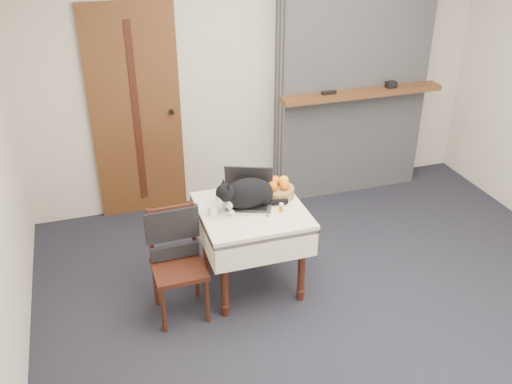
{
  "coord_description": "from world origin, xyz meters",
  "views": [
    {
      "loc": [
        -1.65,
        -3.05,
        2.83
      ],
      "look_at": [
        -0.54,
        0.44,
        0.86
      ],
      "focal_mm": 40.0,
      "sensor_mm": 36.0,
      "label": 1
    }
  ],
  "objects_px": {
    "laptop": "(248,195)",
    "pill_bottle": "(281,207)",
    "chair": "(175,247)",
    "door": "(136,114)",
    "cream_jar": "(213,211)",
    "side_table": "(252,221)",
    "fruit_basket": "(277,189)",
    "cat": "(248,193)"
  },
  "relations": [
    {
      "from": "cream_jar",
      "to": "cat",
      "type": "bearing_deg",
      "value": 7.42
    },
    {
      "from": "laptop",
      "to": "fruit_basket",
      "type": "bearing_deg",
      "value": 30.76
    },
    {
      "from": "cream_jar",
      "to": "pill_bottle",
      "type": "height_order",
      "value": "cream_jar"
    },
    {
      "from": "door",
      "to": "pill_bottle",
      "type": "distance_m",
      "value": 1.82
    },
    {
      "from": "side_table",
      "to": "chair",
      "type": "distance_m",
      "value": 0.62
    },
    {
      "from": "pill_bottle",
      "to": "laptop",
      "type": "bearing_deg",
      "value": 134.31
    },
    {
      "from": "door",
      "to": "laptop",
      "type": "xyz_separation_m",
      "value": [
        0.64,
        -1.39,
        -0.23
      ]
    },
    {
      "from": "door",
      "to": "cat",
      "type": "distance_m",
      "value": 1.59
    },
    {
      "from": "pill_bottle",
      "to": "cat",
      "type": "bearing_deg",
      "value": 146.59
    },
    {
      "from": "laptop",
      "to": "cat",
      "type": "distance_m",
      "value": 0.08
    },
    {
      "from": "cream_jar",
      "to": "chair",
      "type": "xyz_separation_m",
      "value": [
        -0.31,
        -0.08,
        -0.2
      ]
    },
    {
      "from": "chair",
      "to": "laptop",
      "type": "bearing_deg",
      "value": 15.62
    },
    {
      "from": "laptop",
      "to": "chair",
      "type": "distance_m",
      "value": 0.68
    },
    {
      "from": "laptop",
      "to": "pill_bottle",
      "type": "distance_m",
      "value": 0.28
    },
    {
      "from": "door",
      "to": "side_table",
      "type": "xyz_separation_m",
      "value": [
        0.65,
        -1.48,
        -0.41
      ]
    },
    {
      "from": "fruit_basket",
      "to": "cream_jar",
      "type": "bearing_deg",
      "value": -165.76
    },
    {
      "from": "side_table",
      "to": "chair",
      "type": "relative_size",
      "value": 0.93
    },
    {
      "from": "door",
      "to": "laptop",
      "type": "distance_m",
      "value": 1.55
    },
    {
      "from": "laptop",
      "to": "pill_bottle",
      "type": "xyz_separation_m",
      "value": [
        0.2,
        -0.2,
        -0.03
      ]
    },
    {
      "from": "side_table",
      "to": "door",
      "type": "bearing_deg",
      "value": 113.53
    },
    {
      "from": "fruit_basket",
      "to": "chair",
      "type": "distance_m",
      "value": 0.92
    },
    {
      "from": "side_table",
      "to": "cream_jar",
      "type": "xyz_separation_m",
      "value": [
        -0.3,
        -0.01,
        0.15
      ]
    },
    {
      "from": "cat",
      "to": "door",
      "type": "bearing_deg",
      "value": 100.76
    },
    {
      "from": "laptop",
      "to": "pill_bottle",
      "type": "relative_size",
      "value": 6.66
    },
    {
      "from": "laptop",
      "to": "chair",
      "type": "height_order",
      "value": "laptop"
    },
    {
      "from": "fruit_basket",
      "to": "chair",
      "type": "bearing_deg",
      "value": -165.3
    },
    {
      "from": "cat",
      "to": "fruit_basket",
      "type": "bearing_deg",
      "value": 8.51
    },
    {
      "from": "door",
      "to": "side_table",
      "type": "distance_m",
      "value": 1.67
    },
    {
      "from": "cat",
      "to": "chair",
      "type": "height_order",
      "value": "cat"
    },
    {
      "from": "cream_jar",
      "to": "chair",
      "type": "bearing_deg",
      "value": -164.49
    },
    {
      "from": "side_table",
      "to": "laptop",
      "type": "height_order",
      "value": "laptop"
    },
    {
      "from": "pill_bottle",
      "to": "chair",
      "type": "bearing_deg",
      "value": 178.77
    },
    {
      "from": "pill_bottle",
      "to": "chair",
      "type": "distance_m",
      "value": 0.83
    },
    {
      "from": "door",
      "to": "cream_jar",
      "type": "height_order",
      "value": "door"
    },
    {
      "from": "door",
      "to": "cat",
      "type": "bearing_deg",
      "value": -66.57
    },
    {
      "from": "laptop",
      "to": "fruit_basket",
      "type": "height_order",
      "value": "laptop"
    },
    {
      "from": "laptop",
      "to": "fruit_basket",
      "type": "xyz_separation_m",
      "value": [
        0.25,
        0.04,
        -0.01
      ]
    },
    {
      "from": "pill_bottle",
      "to": "fruit_basket",
      "type": "height_order",
      "value": "fruit_basket"
    },
    {
      "from": "cat",
      "to": "cream_jar",
      "type": "relative_size",
      "value": 7.75
    },
    {
      "from": "fruit_basket",
      "to": "chair",
      "type": "relative_size",
      "value": 0.31
    },
    {
      "from": "door",
      "to": "laptop",
      "type": "relative_size",
      "value": 4.36
    },
    {
      "from": "pill_bottle",
      "to": "side_table",
      "type": "bearing_deg",
      "value": 150.4
    }
  ]
}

